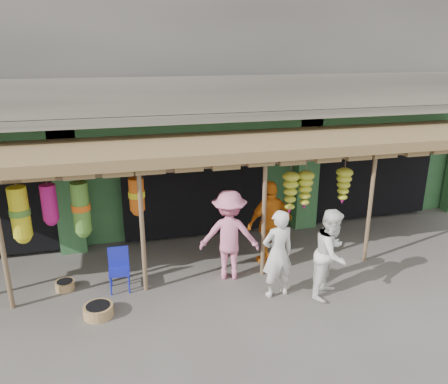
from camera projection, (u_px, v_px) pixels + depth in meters
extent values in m
plane|color=#514C47|center=(215.00, 275.00, 9.42)|extent=(80.00, 80.00, 0.00)
cube|color=gray|center=(172.00, 36.00, 12.43)|extent=(16.00, 6.00, 4.00)
cube|color=#2D6033|center=(176.00, 154.00, 13.67)|extent=(16.00, 5.70, 3.00)
cube|color=gray|center=(197.00, 116.00, 9.93)|extent=(16.00, 0.90, 0.22)
cube|color=gray|center=(200.00, 95.00, 9.40)|extent=(16.00, 0.10, 0.80)
cube|color=#2D6033|center=(194.00, 128.00, 10.40)|extent=(16.00, 0.35, 0.35)
cube|color=black|center=(188.00, 178.00, 11.75)|extent=(3.60, 2.00, 2.50)
cube|color=black|center=(354.00, 165.00, 12.97)|extent=(3.60, 2.00, 2.50)
cube|color=#2D6033|center=(68.00, 192.00, 10.10)|extent=(0.60, 0.35, 3.00)
cube|color=#2D6033|center=(306.00, 174.00, 11.56)|extent=(0.60, 0.35, 3.00)
cylinder|color=brown|center=(2.00, 245.00, 7.85)|extent=(0.09, 0.09, 2.60)
cylinder|color=brown|center=(142.00, 231.00, 8.46)|extent=(0.09, 0.09, 2.60)
cylinder|color=brown|center=(264.00, 218.00, 9.07)|extent=(0.09, 0.09, 2.60)
cylinder|color=brown|center=(370.00, 208.00, 9.69)|extent=(0.09, 0.09, 2.60)
cylinder|color=brown|center=(204.00, 167.00, 8.39)|extent=(12.90, 0.08, 0.08)
cylinder|color=brown|center=(56.00, 179.00, 8.13)|extent=(5.50, 0.06, 0.06)
cube|color=brown|center=(205.00, 145.00, 9.40)|extent=(14.00, 2.70, 0.22)
cylinder|color=#1A21AA|center=(111.00, 286.00, 8.61)|extent=(0.04, 0.04, 0.39)
cylinder|color=#1A21AA|center=(129.00, 284.00, 8.69)|extent=(0.04, 0.04, 0.39)
cylinder|color=#1A21AA|center=(111.00, 278.00, 8.94)|extent=(0.04, 0.04, 0.39)
cylinder|color=#1A21AA|center=(129.00, 276.00, 9.02)|extent=(0.04, 0.04, 0.39)
cube|color=#1A21AA|center=(119.00, 272.00, 8.75)|extent=(0.43, 0.43, 0.05)
cube|color=#1A21AA|center=(118.00, 257.00, 8.85)|extent=(0.41, 0.05, 0.44)
cylinder|color=olive|center=(98.00, 311.00, 7.98)|extent=(0.60, 0.60, 0.21)
cylinder|color=tan|center=(65.00, 285.00, 8.86)|extent=(0.50, 0.50, 0.18)
imported|color=silver|center=(278.00, 254.00, 8.41)|extent=(0.70, 0.51, 1.80)
imported|color=white|center=(332.00, 253.00, 8.43)|extent=(1.10, 1.09, 1.80)
imported|color=orange|center=(270.00, 223.00, 9.71)|extent=(1.22, 0.72, 1.94)
imported|color=pink|center=(229.00, 235.00, 9.08)|extent=(1.40, 1.04, 1.94)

